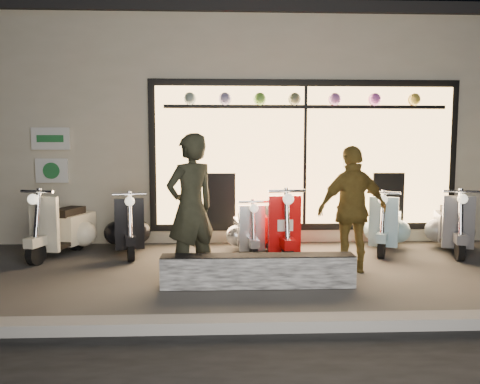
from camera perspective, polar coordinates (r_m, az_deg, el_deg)
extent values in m
plane|color=#383533|center=(6.52, 3.74, -9.74)|extent=(40.00, 40.00, 0.00)
cube|color=slate|center=(4.61, 6.48, -15.61)|extent=(40.00, 0.25, 0.12)
cube|color=beige|center=(11.27, 1.10, 7.05)|extent=(10.00, 6.00, 4.00)
cube|color=black|center=(11.51, 1.12, 17.56)|extent=(10.20, 6.20, 0.20)
cube|color=black|center=(8.36, 7.85, 4.39)|extent=(5.45, 0.06, 2.65)
cube|color=#FFBF6B|center=(8.32, 7.90, 4.38)|extent=(5.20, 0.04, 2.40)
cube|color=black|center=(8.30, 8.03, 10.25)|extent=(4.90, 0.06, 0.06)
cube|color=white|center=(8.71, -22.09, 6.05)|extent=(0.65, 0.04, 0.38)
cube|color=white|center=(8.72, -21.95, 2.44)|extent=(0.55, 0.04, 0.42)
cube|color=black|center=(5.82, 2.19, -9.59)|extent=(2.36, 0.28, 0.40)
cylinder|color=black|center=(7.01, 1.69, -7.40)|extent=(0.11, 0.30, 0.29)
cylinder|color=black|center=(7.84, 0.69, -5.99)|extent=(0.13, 0.30, 0.29)
cube|color=#BCBCC1|center=(7.12, 1.47, -4.45)|extent=(0.40, 0.09, 0.70)
cube|color=#BCBCC1|center=(7.72, 0.78, -4.81)|extent=(0.41, 0.63, 0.39)
cube|color=black|center=(7.60, 0.88, -3.15)|extent=(0.28, 0.50, 0.10)
sphere|color=#FFF2CC|center=(6.88, 1.72, -1.99)|extent=(0.14, 0.14, 0.13)
cylinder|color=black|center=(6.72, 5.83, -7.72)|extent=(0.14, 0.36, 0.35)
cylinder|color=black|center=(7.71, 4.03, -5.96)|extent=(0.16, 0.36, 0.35)
cube|color=red|center=(6.85, 5.44, -4.01)|extent=(0.48, 0.12, 0.85)
cube|color=red|center=(7.57, 4.20, -4.50)|extent=(0.50, 0.76, 0.48)
cube|color=black|center=(7.43, 4.38, -2.43)|extent=(0.34, 0.61, 0.12)
sphere|color=#FFF2CC|center=(6.57, 5.93, -0.85)|extent=(0.17, 0.17, 0.16)
cylinder|color=black|center=(7.23, -13.17, -7.00)|extent=(0.17, 0.34, 0.33)
cylinder|color=black|center=(8.17, -13.56, -5.55)|extent=(0.19, 0.34, 0.33)
cube|color=black|center=(7.36, -13.33, -3.82)|extent=(0.44, 0.17, 0.79)
cube|color=black|center=(8.04, -13.56, -4.27)|extent=(0.55, 0.75, 0.44)
cube|color=black|center=(7.90, -13.57, -2.47)|extent=(0.39, 0.59, 0.12)
sphere|color=#FFF2CC|center=(7.10, -13.30, -1.11)|extent=(0.17, 0.17, 0.14)
cylinder|color=black|center=(7.44, -23.62, -6.89)|extent=(0.20, 0.36, 0.35)
cylinder|color=black|center=(8.25, -19.29, -5.53)|extent=(0.22, 0.37, 0.35)
cube|color=beige|center=(7.54, -22.75, -3.63)|extent=(0.47, 0.20, 0.84)
cube|color=beige|center=(8.13, -19.73, -4.17)|extent=(0.61, 0.80, 0.47)
cube|color=black|center=(8.01, -20.21, -2.27)|extent=(0.43, 0.63, 0.12)
sphere|color=#FFF2CC|center=(7.31, -23.92, -0.81)|extent=(0.19, 0.19, 0.15)
cylinder|color=black|center=(7.55, 16.86, -6.55)|extent=(0.22, 0.34, 0.33)
cylinder|color=black|center=(8.49, 17.49, -5.22)|extent=(0.24, 0.35, 0.33)
cube|color=#85AFBD|center=(7.68, 17.09, -3.50)|extent=(0.43, 0.25, 0.79)
cube|color=#85AFBD|center=(8.36, 17.48, -3.98)|extent=(0.65, 0.78, 0.44)
cube|color=black|center=(8.23, 17.48, -2.24)|extent=(0.47, 0.60, 0.12)
sphere|color=#FFF2CC|center=(7.42, 17.02, -0.89)|extent=(0.19, 0.19, 0.14)
cylinder|color=black|center=(7.81, 25.24, -6.41)|extent=(0.19, 0.35, 0.34)
cylinder|color=black|center=(8.77, 24.03, -5.08)|extent=(0.21, 0.36, 0.34)
cube|color=#58595F|center=(7.94, 25.08, -3.36)|extent=(0.46, 0.20, 0.82)
cube|color=#58595F|center=(8.64, 24.20, -3.84)|extent=(0.60, 0.79, 0.46)
cube|color=black|center=(8.50, 24.39, -2.09)|extent=(0.43, 0.61, 0.12)
sphere|color=#FFF2CC|center=(7.68, 25.50, -0.75)|extent=(0.19, 0.19, 0.15)
imported|color=black|center=(5.97, -6.01, -1.95)|extent=(0.82, 0.77, 1.89)
imported|color=brown|center=(6.53, 13.57, -2.09)|extent=(1.09, 0.65, 1.73)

